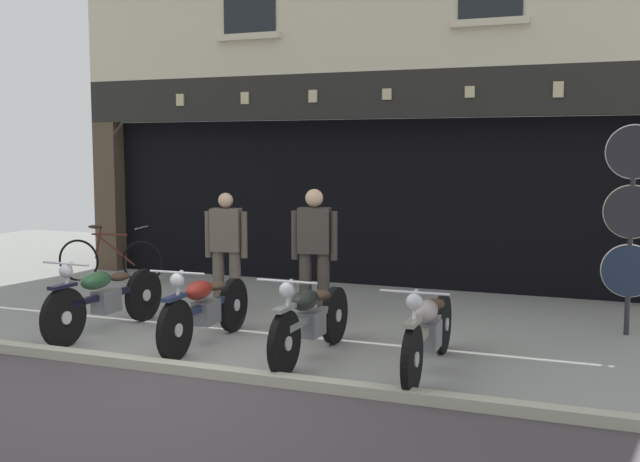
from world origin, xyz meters
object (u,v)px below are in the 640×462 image
object	(u,v)px
advert_board_near	(272,182)
motorcycle_center_left	(205,307)
tyre_sign_pole	(631,214)
shopkeeper_center	(314,250)
motorcycle_center	(311,318)
leaning_bicycle	(110,259)
motorcycle_center_right	(428,330)
motorcycle_left	(105,297)
salesman_left	(226,248)

from	to	relation	value
advert_board_near	motorcycle_center_left	bearing A→B (deg)	-74.60
tyre_sign_pole	shopkeeper_center	bearing A→B (deg)	-165.53
motorcycle_center_left	motorcycle_center	bearing A→B (deg)	174.54
advert_board_near	leaning_bicycle	bearing A→B (deg)	-149.85
motorcycle_center_left	motorcycle_center_right	world-z (taller)	motorcycle_center_left
tyre_sign_pole	advert_board_near	size ratio (longest dim) A/B	2.27
motorcycle_left	leaning_bicycle	bearing A→B (deg)	-51.53
motorcycle_center	tyre_sign_pole	distance (m)	3.90
motorcycle_center_left	leaning_bicycle	xyz separation A→B (m)	(-3.48, 2.98, -0.05)
motorcycle_left	motorcycle_center_left	distance (m)	1.36
motorcycle_center_left	tyre_sign_pole	distance (m)	4.91
motorcycle_left	motorcycle_center_right	xyz separation A→B (m)	(3.86, -0.16, -0.01)
tyre_sign_pole	motorcycle_center	bearing A→B (deg)	-143.21
motorcycle_center	motorcycle_center_left	bearing A→B (deg)	-2.99
salesman_left	shopkeeper_center	distance (m)	1.33
salesman_left	shopkeeper_center	xyz separation A→B (m)	(1.31, -0.22, 0.06)
motorcycle_left	leaning_bicycle	distance (m)	3.61
tyre_sign_pole	salesman_left	bearing A→B (deg)	-171.90
motorcycle_left	leaning_bicycle	world-z (taller)	motorcycle_left
motorcycle_center_right	leaning_bicycle	size ratio (longest dim) A/B	1.16
motorcycle_left	motorcycle_center	distance (m)	2.63
motorcycle_left	tyre_sign_pole	xyz separation A→B (m)	(5.65, 2.12, 0.97)
motorcycle_left	shopkeeper_center	distance (m)	2.50
motorcycle_center_right	advert_board_near	distance (m)	5.87
motorcycle_center	motorcycle_center_right	xyz separation A→B (m)	(1.23, -0.02, -0.00)
motorcycle_left	leaning_bicycle	xyz separation A→B (m)	(-2.12, 2.93, -0.06)
salesman_left	leaning_bicycle	xyz separation A→B (m)	(-2.94, 1.49, -0.50)
tyre_sign_pole	motorcycle_center_right	bearing A→B (deg)	-128.17
motorcycle_left	advert_board_near	size ratio (longest dim) A/B	1.93
motorcycle_center_left	advert_board_near	world-z (taller)	advert_board_near
motorcycle_center_right	leaning_bicycle	world-z (taller)	leaning_bicycle
motorcycle_left	shopkeeper_center	size ratio (longest dim) A/B	1.23
motorcycle_center_right	advert_board_near	size ratio (longest dim) A/B	1.93
leaning_bicycle	tyre_sign_pole	bearing A→B (deg)	72.05
motorcycle_center	leaning_bicycle	world-z (taller)	leaning_bicycle
shopkeeper_center	leaning_bicycle	world-z (taller)	shopkeeper_center
motorcycle_center	shopkeeper_center	xyz separation A→B (m)	(-0.50, 1.35, 0.51)
motorcycle_center_left	motorcycle_left	bearing A→B (deg)	-3.83
motorcycle_center_left	salesman_left	size ratio (longest dim) A/B	1.24
shopkeeper_center	advert_board_near	distance (m)	3.68
motorcycle_center	leaning_bicycle	distance (m)	5.65
shopkeeper_center	motorcycle_center_right	bearing A→B (deg)	129.88
advert_board_near	motorcycle_left	bearing A→B (deg)	-92.29
motorcycle_left	advert_board_near	distance (m)	4.42
motorcycle_center_left	advert_board_near	distance (m)	4.62
salesman_left	advert_board_near	world-z (taller)	advert_board_near
motorcycle_center_left	motorcycle_center	xyz separation A→B (m)	(1.27, -0.09, 0.00)
salesman_left	advert_board_near	distance (m)	2.99
motorcycle_left	tyre_sign_pole	bearing A→B (deg)	-156.87
leaning_bicycle	shopkeeper_center	bearing A→B (deg)	56.02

